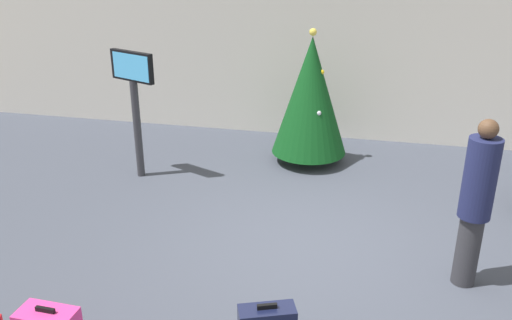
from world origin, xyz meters
name	(u,v)px	position (x,y,z in m)	size (l,w,h in m)	color
ground_plane	(312,247)	(0.00, 0.00, 0.00)	(16.00, 16.00, 0.00)	#424754
back_wall	(345,64)	(0.00, 4.20, 1.40)	(16.00, 0.20, 2.81)	beige
holiday_tree	(311,96)	(-0.43, 2.75, 1.15)	(1.24, 1.24, 2.23)	#4C3319
flight_info_kiosk	(134,92)	(-2.95, 1.55, 1.36)	(0.80, 0.40, 1.98)	#333338
traveller_0	(476,201)	(1.70, -0.36, 0.99)	(0.47, 0.47, 1.86)	#333338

